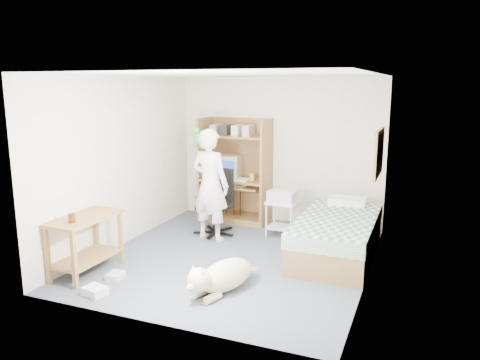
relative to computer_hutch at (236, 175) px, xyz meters
The scene contains 21 objects.
floor 2.05m from the computer_hutch, 68.06° to the right, with size 4.00×4.00×0.00m, color #485162.
wall_back 0.86m from the computer_hutch, 20.54° to the left, with size 3.60×0.02×2.50m, color beige.
wall_right 3.07m from the computer_hutch, 34.80° to the right, with size 0.02×4.00×2.50m, color beige.
wall_left 2.10m from the computer_hutch, 122.33° to the right, with size 0.02×4.00×2.50m, color beige.
ceiling 2.52m from the computer_hutch, 68.06° to the right, with size 3.60×4.00×0.02m, color white.
computer_hutch is the anchor object (origin of this frame).
bed 2.35m from the computer_hutch, 29.29° to the right, with size 1.02×2.02×0.66m.
side_desk 3.08m from the computer_hutch, 106.14° to the right, with size 0.50×1.00×0.75m.
corkboard 2.69m from the computer_hutch, 18.72° to the right, with size 0.04×0.94×0.66m.
office_chair 0.95m from the computer_hutch, 89.42° to the right, with size 0.59×0.59×1.04m.
person 1.15m from the computer_hutch, 87.57° to the right, with size 0.63×0.41×1.73m, color white.
parrot 1.38m from the computer_hutch, 97.65° to the right, with size 0.13×0.22×0.35m.
dog 3.02m from the computer_hutch, 70.72° to the right, with size 0.61×1.13×0.44m.
printer_cart 1.26m from the computer_hutch, 28.86° to the right, with size 0.50×0.41×0.57m.
printer 1.19m from the computer_hutch, 28.86° to the right, with size 0.42×0.32×0.18m, color #BABAB5.
crt_monitor 0.20m from the computer_hutch, behind, with size 0.45×0.47×0.39m.
keyboard 0.22m from the computer_hutch, 84.97° to the right, with size 0.45×0.16×0.03m, color beige.
pencil_cup 0.35m from the computer_hutch, 14.45° to the right, with size 0.08×0.08×0.12m, color gold.
drink_glass 3.31m from the computer_hutch, 104.00° to the right, with size 0.08×0.08×0.12m, color #3F1F0A.
floor_box_a 3.54m from the computer_hutch, 95.56° to the right, with size 0.25×0.20×0.10m, color silver.
floor_box_b 3.09m from the computer_hutch, 97.59° to the right, with size 0.18×0.22×0.08m, color #B1B2AC.
Camera 1 is at (2.37, -5.71, 2.37)m, focal length 35.00 mm.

